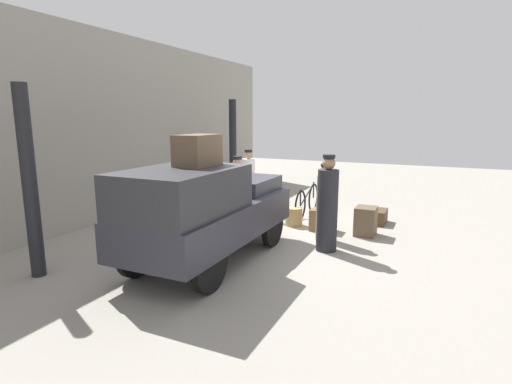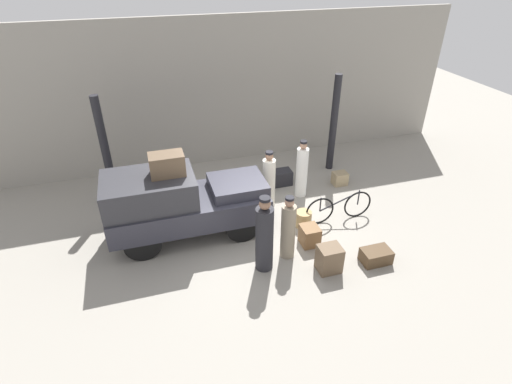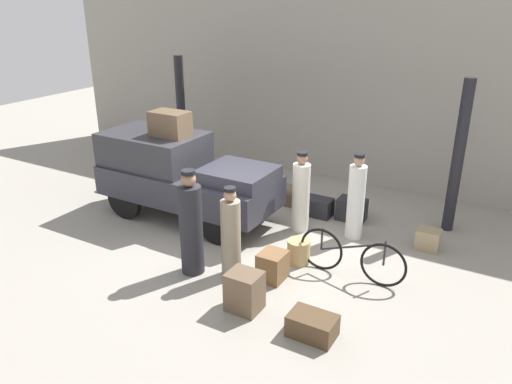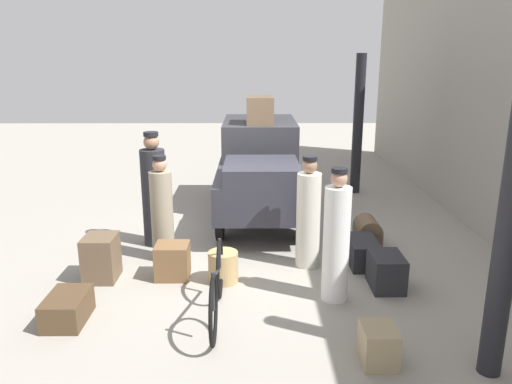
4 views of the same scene
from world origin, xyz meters
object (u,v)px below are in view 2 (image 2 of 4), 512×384
at_px(trunk_large_brown, 282,177).
at_px(suitcase_tan_flat, 340,178).
at_px(suitcase_small_leather, 376,256).
at_px(trunk_on_truck_roof, 167,164).
at_px(wicker_basket, 304,219).
at_px(suitcase_black_upright, 310,236).
at_px(trunk_umber_medium, 329,259).
at_px(bicycle, 339,207).
at_px(porter_lifting_near_truck, 302,171).
at_px(trunk_wicker_pale, 259,185).
at_px(truck, 180,202).
at_px(porter_with_bicycle, 264,237).
at_px(trunk_barrel_dark, 232,183).
at_px(porter_carrying_trunk, 288,230).
at_px(conductor_in_dark_uniform, 269,181).

relative_size(trunk_large_brown, suitcase_tan_flat, 1.39).
height_order(suitcase_small_leather, trunk_on_truck_roof, trunk_on_truck_roof).
relative_size(wicker_basket, suitcase_black_upright, 0.88).
xyz_separation_m(wicker_basket, trunk_umber_medium, (-0.10, -1.66, 0.10)).
height_order(bicycle, porter_lifting_near_truck, porter_lifting_near_truck).
relative_size(porter_lifting_near_truck, trunk_wicker_pale, 2.31).
bearing_deg(suitcase_tan_flat, truck, -167.08).
relative_size(trunk_umber_medium, trunk_on_truck_roof, 0.80).
height_order(porter_with_bicycle, trunk_barrel_dark, porter_with_bicycle).
bearing_deg(trunk_wicker_pale, bicycle, -52.88).
xyz_separation_m(truck, porter_carrying_trunk, (2.17, -1.48, -0.23)).
relative_size(bicycle, porter_lifting_near_truck, 1.09).
height_order(porter_lifting_near_truck, trunk_large_brown, porter_lifting_near_truck).
relative_size(porter_carrying_trunk, suitcase_black_upright, 3.29).
bearing_deg(porter_carrying_trunk, truck, 145.80).
distance_m(trunk_large_brown, trunk_on_truck_roof, 4.11).
relative_size(bicycle, trunk_barrel_dark, 3.47).
bearing_deg(bicycle, trunk_on_truck_roof, 172.35).
xyz_separation_m(suitcase_small_leather, trunk_barrel_dark, (-2.33, 3.97, 0.06)).
distance_m(suitcase_small_leather, trunk_on_truck_roof, 5.10).
relative_size(bicycle, trunk_large_brown, 3.16).
height_order(trunk_barrel_dark, trunk_on_truck_roof, trunk_on_truck_roof).
bearing_deg(truck, trunk_on_truck_roof, 180.00).
distance_m(conductor_in_dark_uniform, trunk_large_brown, 1.31).
distance_m(trunk_wicker_pale, trunk_on_truck_roof, 3.47).
relative_size(porter_lifting_near_truck, trunk_on_truck_roof, 2.20).
bearing_deg(trunk_on_truck_roof, trunk_large_brown, 25.75).
height_order(truck, trunk_wicker_pale, truck).
bearing_deg(truck, trunk_barrel_dark, 45.47).
height_order(truck, porter_carrying_trunk, truck).
bearing_deg(porter_carrying_trunk, trunk_barrel_dark, 98.96).
height_order(suitcase_black_upright, trunk_on_truck_roof, trunk_on_truck_roof).
distance_m(trunk_large_brown, trunk_barrel_dark, 1.49).
bearing_deg(trunk_wicker_pale, trunk_barrel_dark, 162.40).
bearing_deg(suitcase_small_leather, bicycle, 92.49).
bearing_deg(porter_with_bicycle, trunk_wicker_pale, 74.91).
bearing_deg(truck, suitcase_black_upright, -23.70).
height_order(porter_with_bicycle, suitcase_black_upright, porter_with_bicycle).
xyz_separation_m(porter_lifting_near_truck, porter_with_bicycle, (-1.93, -2.59, 0.06)).
bearing_deg(wicker_basket, suitcase_small_leather, -59.12).
xyz_separation_m(bicycle, suitcase_small_leather, (0.07, -1.72, -0.23)).
xyz_separation_m(bicycle, conductor_in_dark_uniform, (-1.50, 1.21, 0.35)).
height_order(trunk_umber_medium, trunk_on_truck_roof, trunk_on_truck_roof).
xyz_separation_m(trunk_wicker_pale, trunk_on_truck_roof, (-2.59, -1.47, 1.79)).
relative_size(porter_carrying_trunk, trunk_barrel_dark, 3.00).
distance_m(truck, wicker_basket, 3.11).
xyz_separation_m(truck, suitcase_black_upright, (2.83, -1.24, -0.72)).
relative_size(suitcase_tan_flat, trunk_umber_medium, 0.68).
bearing_deg(truck, porter_lifting_near_truck, 14.28).
bearing_deg(trunk_large_brown, conductor_in_dark_uniform, -127.20).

